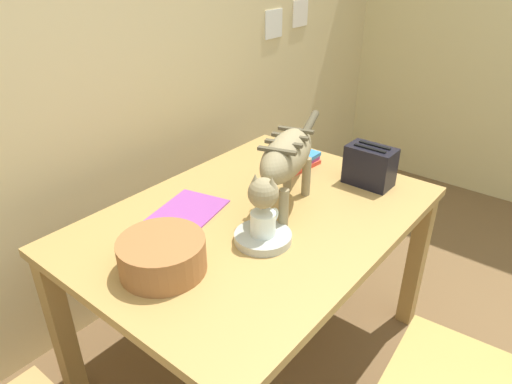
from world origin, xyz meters
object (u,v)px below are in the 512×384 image
(toaster, at_px, (370,166))
(saucer_bowl, at_px, (263,237))
(book_stack, at_px, (297,160))
(wicker_basket, at_px, (162,255))
(dining_table, at_px, (256,233))
(cat, at_px, (285,160))
(magazine, at_px, (188,211))
(coffee_mug, at_px, (264,223))

(toaster, bearing_deg, saucer_bowl, 172.39)
(book_stack, relative_size, toaster, 0.99)
(book_stack, relative_size, wicker_basket, 0.72)
(dining_table, xyz_separation_m, book_stack, (0.47, 0.13, 0.11))
(wicker_basket, bearing_deg, book_stack, 7.21)
(book_stack, bearing_deg, cat, -152.72)
(magazine, distance_m, wicker_basket, 0.36)
(wicker_basket, bearing_deg, saucer_bowl, -23.98)
(magazine, bearing_deg, cat, -63.21)
(coffee_mug, bearing_deg, cat, 17.29)
(dining_table, distance_m, toaster, 0.58)
(dining_table, height_order, toaster, toaster)
(magazine, distance_m, book_stack, 0.63)
(cat, bearing_deg, dining_table, 36.98)
(cat, height_order, book_stack, cat)
(coffee_mug, xyz_separation_m, wicker_basket, (-0.33, 0.15, -0.01))
(toaster, bearing_deg, magazine, 146.67)
(book_stack, distance_m, toaster, 0.35)
(cat, xyz_separation_m, coffee_mug, (-0.21, -0.06, -0.14))
(cat, relative_size, wicker_basket, 2.39)
(magazine, xyz_separation_m, book_stack, (0.62, -0.09, 0.02))
(toaster, bearing_deg, coffee_mug, 172.35)
(dining_table, relative_size, cat, 2.07)
(book_stack, xyz_separation_m, wicker_basket, (-0.92, -0.12, 0.03))
(dining_table, xyz_separation_m, magazine, (-0.15, 0.22, 0.09))
(magazine, bearing_deg, wicker_basket, -158.98)
(coffee_mug, relative_size, toaster, 0.65)
(book_stack, distance_m, wicker_basket, 0.93)
(coffee_mug, distance_m, magazine, 0.36)
(dining_table, bearing_deg, cat, -35.99)
(cat, bearing_deg, coffee_mug, 90.26)
(magazine, relative_size, wicker_basket, 1.05)
(saucer_bowl, height_order, coffee_mug, coffee_mug)
(saucer_bowl, bearing_deg, book_stack, 23.82)
(saucer_bowl, relative_size, magazine, 0.70)
(cat, xyz_separation_m, toaster, (0.42, -0.15, -0.13))
(book_stack, height_order, wicker_basket, wicker_basket)
(saucer_bowl, relative_size, wicker_basket, 0.73)
(saucer_bowl, bearing_deg, magazine, 94.89)
(saucer_bowl, xyz_separation_m, book_stack, (0.59, 0.26, 0.01))
(saucer_bowl, distance_m, toaster, 0.64)
(dining_table, relative_size, magazine, 4.72)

